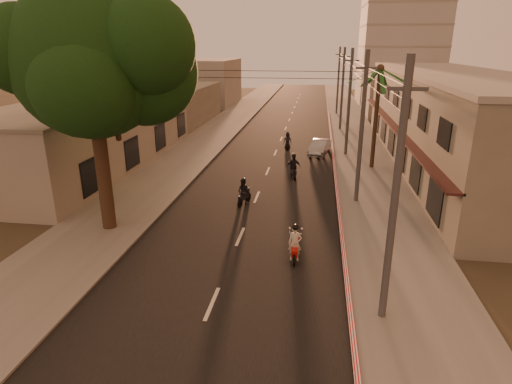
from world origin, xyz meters
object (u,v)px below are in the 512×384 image
Objects in this scene: scooter_mid_a at (244,193)px; parked_car at (320,147)px; scooter_mid_b at (293,167)px; palm_tree at (380,75)px; scooter_red at (295,244)px; scooter_far_a at (288,142)px; broadleaf_tree at (99,62)px.

scooter_mid_a reaches higher than parked_car.
parked_car is at bearing 63.16° from scooter_mid_b.
scooter_mid_a is at bearing -97.03° from parked_car.
palm_tree is at bearing -32.87° from parked_car.
scooter_far_a is (-1.91, 21.50, -0.02)m from scooter_red.
scooter_far_a is at bearing 83.95° from scooter_mid_b.
scooter_far_a is at bearing 142.25° from palm_tree.
scooter_mid_b reaches higher than scooter_far_a.
scooter_red reaches higher than scooter_mid_a.
scooter_red is (-5.12, -16.05, -6.38)m from palm_tree.
broadleaf_tree is at bearing -108.97° from parked_car.
broadleaf_tree reaches higher than scooter_mid_a.
scooter_mid_b is at bearing -92.35° from parked_car.
scooter_mid_b reaches higher than scooter_red.
scooter_far_a is 3.29m from parked_car.
broadleaf_tree is 12.42m from scooter_red.
broadleaf_tree reaches higher than palm_tree.
scooter_mid_a is at bearing 116.56° from scooter_red.
parked_car is (-4.07, 4.00, -6.50)m from palm_tree.
scooter_red is at bearing -99.13° from scooter_mid_b.
scooter_far_a is 0.41× the size of parked_car.
scooter_mid_b is at bearing 92.76° from scooter_red.
parked_car is at bearing -28.24° from scooter_far_a.
scooter_far_a is at bearing 94.05° from scooter_red.
parked_car is (1.05, 20.05, -0.11)m from scooter_red.
scooter_mid_a is (-8.59, -9.42, -6.37)m from palm_tree.
broadleaf_tree reaches higher than scooter_red.
broadleaf_tree is 20.18m from palm_tree.
scooter_mid_b is at bearing -149.07° from palm_tree.
scooter_red is 12.52m from scooter_mid_b.
scooter_red is 7.49m from scooter_mid_a.
scooter_mid_a is 0.91× the size of scooter_mid_b.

